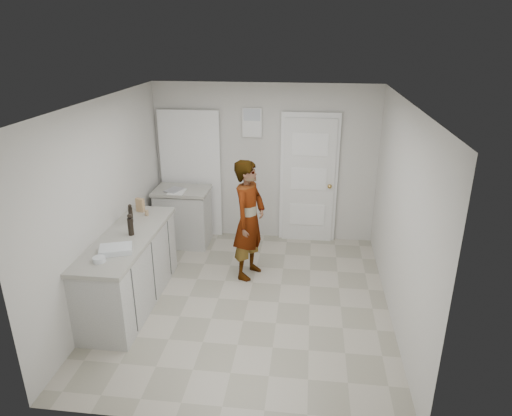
# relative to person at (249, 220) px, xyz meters

# --- Properties ---
(ground) EXTENTS (4.00, 4.00, 0.00)m
(ground) POSITION_rel_person_xyz_m (0.08, -0.67, -0.83)
(ground) COLOR gray
(ground) RESTS_ON ground
(room_shell) EXTENTS (4.00, 4.00, 4.00)m
(room_shell) POSITION_rel_person_xyz_m (-0.10, 1.28, 0.19)
(room_shell) COLOR silver
(room_shell) RESTS_ON ground
(main_counter) EXTENTS (0.64, 1.96, 0.93)m
(main_counter) POSITION_rel_person_xyz_m (-1.37, -0.87, -0.41)
(main_counter) COLOR silver
(main_counter) RESTS_ON ground
(side_counter) EXTENTS (0.84, 0.61, 0.93)m
(side_counter) POSITION_rel_person_xyz_m (-1.17, 0.88, -0.40)
(side_counter) COLOR silver
(side_counter) RESTS_ON ground
(person) EXTENTS (0.58, 0.71, 1.67)m
(person) POSITION_rel_person_xyz_m (0.00, 0.00, 0.00)
(person) COLOR silver
(person) RESTS_ON ground
(cake_mix_box) EXTENTS (0.12, 0.09, 0.19)m
(cake_mix_box) POSITION_rel_person_xyz_m (-1.47, -0.10, 0.19)
(cake_mix_box) COLOR #A78253
(cake_mix_box) RESTS_ON main_counter
(spice_jar) EXTENTS (0.05, 0.05, 0.07)m
(spice_jar) POSITION_rel_person_xyz_m (-1.34, -0.23, 0.13)
(spice_jar) COLOR tan
(spice_jar) RESTS_ON main_counter
(oil_cruet_a) EXTENTS (0.07, 0.07, 0.27)m
(oil_cruet_a) POSITION_rel_person_xyz_m (-1.32, -0.84, 0.22)
(oil_cruet_a) COLOR black
(oil_cruet_a) RESTS_ON main_counter
(oil_cruet_b) EXTENTS (0.05, 0.05, 0.24)m
(oil_cruet_b) POSITION_rel_person_xyz_m (-1.46, -0.47, 0.21)
(oil_cruet_b) COLOR black
(oil_cruet_b) RESTS_ON main_counter
(baking_dish) EXTENTS (0.41, 0.35, 0.06)m
(baking_dish) POSITION_rel_person_xyz_m (-1.32, -1.30, 0.12)
(baking_dish) COLOR silver
(baking_dish) RESTS_ON main_counter
(egg_bowl) EXTENTS (0.14, 0.14, 0.05)m
(egg_bowl) POSITION_rel_person_xyz_m (-1.40, -1.54, 0.12)
(egg_bowl) COLOR silver
(egg_bowl) RESTS_ON main_counter
(papers) EXTENTS (0.24, 0.31, 0.01)m
(papers) POSITION_rel_person_xyz_m (-1.21, 0.73, 0.10)
(papers) COLOR white
(papers) RESTS_ON side_counter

